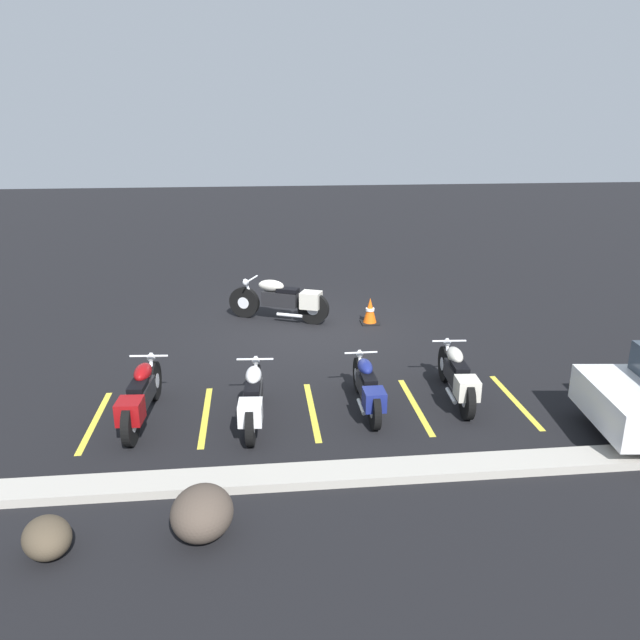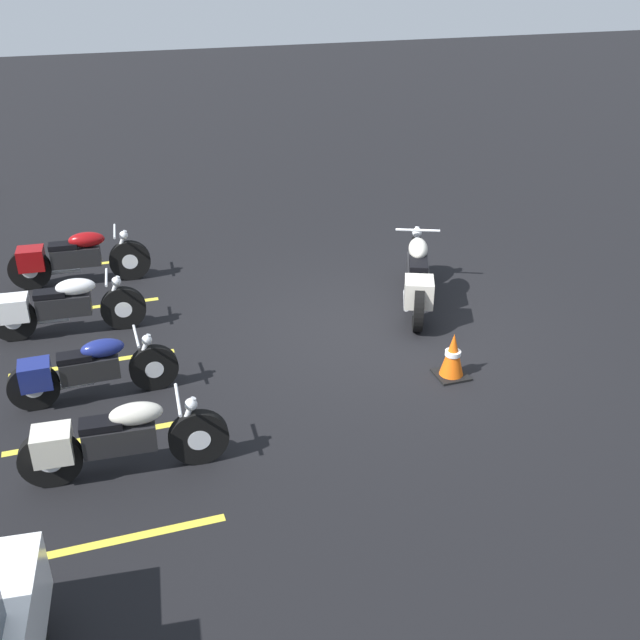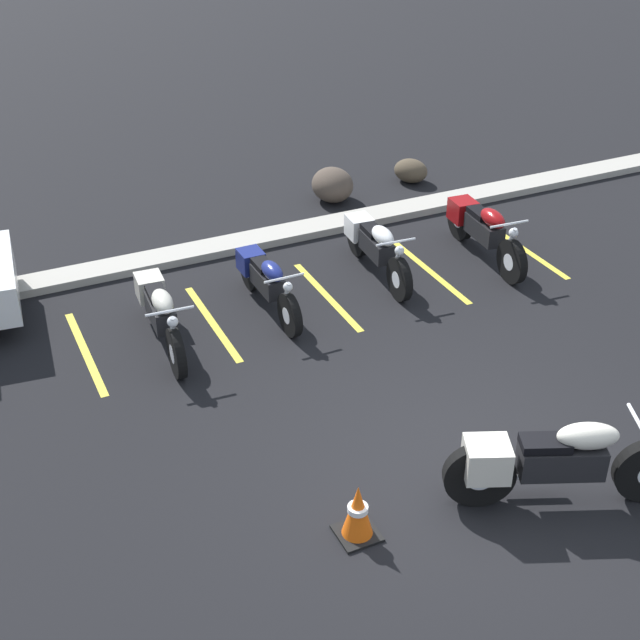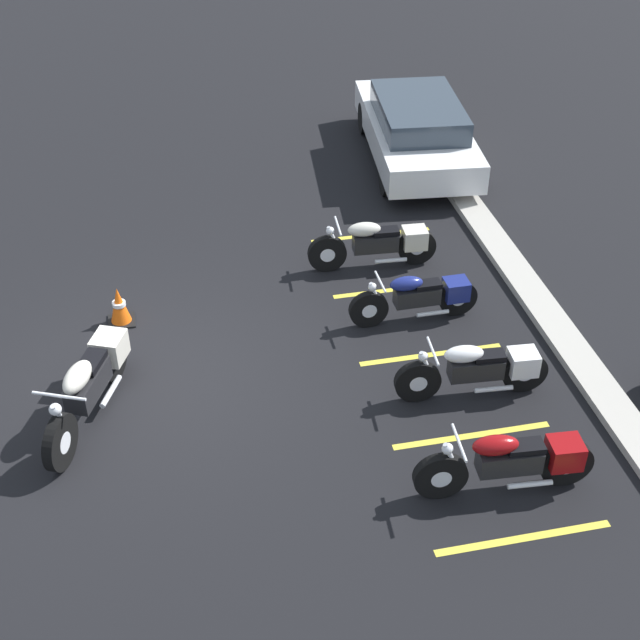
# 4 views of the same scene
# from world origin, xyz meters

# --- Properties ---
(ground) EXTENTS (60.00, 60.00, 0.00)m
(ground) POSITION_xyz_m (0.00, 0.00, 0.00)
(ground) COLOR black
(motorcycle_cream_featured) EXTENTS (2.28, 1.16, 0.96)m
(motorcycle_cream_featured) POSITION_xyz_m (0.47, -0.76, 0.51)
(motorcycle_cream_featured) COLOR black
(motorcycle_cream_featured) RESTS_ON ground
(parked_bike_0) EXTENTS (0.59, 2.12, 0.83)m
(parked_bike_0) POSITION_xyz_m (-2.18, 3.81, 0.44)
(parked_bike_0) COLOR black
(parked_bike_0) RESTS_ON ground
(parked_bike_1) EXTENTS (0.56, 1.98, 0.78)m
(parked_bike_1) POSITION_xyz_m (-0.63, 4.03, 0.41)
(parked_bike_1) COLOR black
(parked_bike_1) RESTS_ON ground
(parked_bike_2) EXTENTS (0.59, 2.10, 0.83)m
(parked_bike_2) POSITION_xyz_m (1.19, 4.29, 0.44)
(parked_bike_2) COLOR black
(parked_bike_2) RESTS_ON ground
(parked_bike_3) EXTENTS (0.61, 2.19, 0.86)m
(parked_bike_3) POSITION_xyz_m (2.90, 4.08, 0.46)
(parked_bike_3) COLOR black
(parked_bike_3) RESTS_ON ground
(concrete_curb) EXTENTS (18.00, 0.50, 0.12)m
(concrete_curb) POSITION_xyz_m (0.00, 5.93, 0.06)
(concrete_curb) COLOR #A8A399
(concrete_curb) RESTS_ON ground
(landscape_rock_0) EXTENTS (0.75, 0.80, 0.42)m
(landscape_rock_0) POSITION_xyz_m (3.42, 7.08, 0.21)
(landscape_rock_0) COLOR #4A3E2F
(landscape_rock_0) RESTS_ON ground
(landscape_rock_1) EXTENTS (0.80, 0.90, 0.58)m
(landscape_rock_1) POSITION_xyz_m (1.77, 6.92, 0.29)
(landscape_rock_1) COLOR #493E34
(landscape_rock_1) RESTS_ON ground
(traffic_cone) EXTENTS (0.40, 0.40, 0.61)m
(traffic_cone) POSITION_xyz_m (-1.49, -0.37, 0.28)
(traffic_cone) COLOR black
(traffic_cone) RESTS_ON ground
(stall_line_0) EXTENTS (0.10, 2.10, 0.00)m
(stall_line_0) POSITION_xyz_m (-3.16, 3.94, 0.00)
(stall_line_0) COLOR gold
(stall_line_0) RESTS_ON ground
(stall_line_1) EXTENTS (0.10, 2.10, 0.00)m
(stall_line_1) POSITION_xyz_m (-1.46, 3.94, 0.00)
(stall_line_1) COLOR gold
(stall_line_1) RESTS_ON ground
(stall_line_2) EXTENTS (0.10, 2.10, 0.00)m
(stall_line_2) POSITION_xyz_m (0.25, 3.94, 0.00)
(stall_line_2) COLOR gold
(stall_line_2) RESTS_ON ground
(stall_line_3) EXTENTS (0.10, 2.10, 0.00)m
(stall_line_3) POSITION_xyz_m (1.95, 3.94, 0.00)
(stall_line_3) COLOR gold
(stall_line_3) RESTS_ON ground
(stall_line_4) EXTENTS (0.10, 2.10, 0.00)m
(stall_line_4) POSITION_xyz_m (3.66, 3.94, 0.00)
(stall_line_4) COLOR gold
(stall_line_4) RESTS_ON ground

